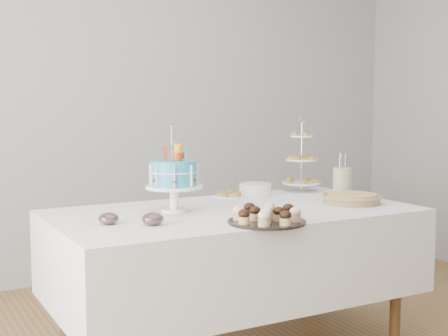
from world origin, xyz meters
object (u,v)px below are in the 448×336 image
table (234,251)px  birthday_cake (174,188)px  tiered_stand (302,160)px  utensil_pitcher (343,180)px  jam_bowl_a (109,219)px  pie (352,198)px  jam_bowl_b (153,219)px  cupcake_tray (267,215)px  pastry_plate (231,195)px  plate_stack (255,190)px

table → birthday_cake: bearing=162.5°
tiered_stand → utensil_pitcher: 0.31m
jam_bowl_a → pie: bearing=-2.8°
table → jam_bowl_b: jam_bowl_b is taller
birthday_cake → tiered_stand: size_ratio=0.95×
birthday_cake → cupcake_tray: bearing=-39.7°
table → tiered_stand: size_ratio=3.98×
pastry_plate → birthday_cake: bearing=-149.2°
jam_bowl_b → tiered_stand: bearing=24.8°
cupcake_tray → utensil_pitcher: utensil_pitcher is taller
cupcake_tray → tiered_stand: 1.13m
pie → pastry_plate: 0.72m
birthday_cake → tiered_stand: 1.08m
cupcake_tray → pie: (0.74, 0.26, -0.01)m
pastry_plate → jam_bowl_b: 0.95m
table → pastry_plate: size_ratio=9.08×
pastry_plate → cupcake_tray: bearing=-107.7°
birthday_cake → jam_bowl_a: 0.45m
pie → utensil_pitcher: bearing=60.5°
plate_stack → jam_bowl_a: bearing=-157.8°
jam_bowl_a → jam_bowl_b: size_ratio=0.94×
pastry_plate → pie: bearing=-47.9°
pastry_plate → jam_bowl_b: (-0.75, -0.59, 0.01)m
birthday_cake → jam_bowl_a: size_ratio=4.76×
jam_bowl_b → pastry_plate: bearing=38.1°
table → pastry_plate: (0.21, 0.40, 0.24)m
cupcake_tray → jam_bowl_b: 0.54m
jam_bowl_b → utensil_pitcher: (1.38, 0.31, 0.06)m
jam_bowl_a → jam_bowl_b: (0.17, -0.12, 0.00)m
pie → plate_stack: size_ratio=1.73×
cupcake_tray → utensil_pitcher: size_ratio=1.42×
table → jam_bowl_b: size_ratio=18.67×
tiered_stand → jam_bowl_a: tiered_stand is taller
table → tiered_stand: (0.73, 0.40, 0.43)m
table → utensil_pitcher: utensil_pitcher is taller
birthday_cake → jam_bowl_b: (-0.24, -0.28, -0.10)m
jam_bowl_b → jam_bowl_a: bearing=146.0°
pie → tiered_stand: tiered_stand is taller
jam_bowl_b → utensil_pitcher: size_ratio=0.39×
tiered_stand → jam_bowl_b: 1.41m
pie → jam_bowl_b: (-1.23, -0.05, -0.00)m
birthday_cake → pastry_plate: bearing=53.9°
tiered_stand → pastry_plate: tiered_stand is taller
plate_stack → utensil_pitcher: 0.54m
table → pie: size_ratio=5.68×
pastry_plate → utensil_pitcher: size_ratio=0.81×
table → pastry_plate: bearing=62.8°
table → jam_bowl_a: jam_bowl_a is taller
pastry_plate → jam_bowl_a: bearing=-153.0°
cupcake_tray → pastry_plate: (0.25, 0.80, -0.03)m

